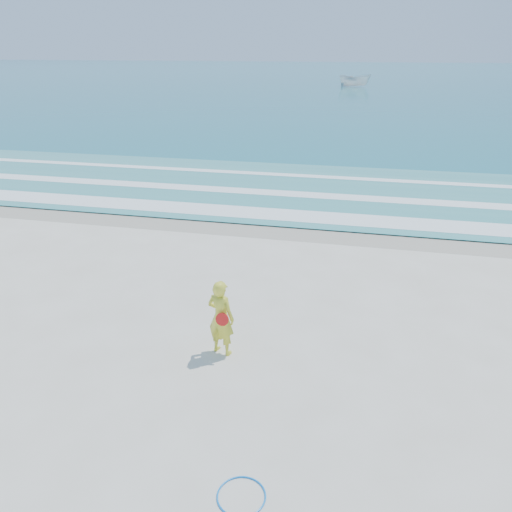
# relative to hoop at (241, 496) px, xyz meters

# --- Properties ---
(ground) EXTENTS (400.00, 400.00, 0.00)m
(ground) POSITION_rel_hoop_xyz_m (-1.05, 2.31, -0.01)
(ground) COLOR silver
(ground) RESTS_ON ground
(wet_sand) EXTENTS (400.00, 2.40, 0.00)m
(wet_sand) POSITION_rel_hoop_xyz_m (-1.05, 11.31, -0.01)
(wet_sand) COLOR #B2A893
(wet_sand) RESTS_ON ground
(ocean) EXTENTS (400.00, 190.00, 0.04)m
(ocean) POSITION_rel_hoop_xyz_m (-1.05, 107.31, 0.01)
(ocean) COLOR #19727F
(ocean) RESTS_ON ground
(shallow) EXTENTS (400.00, 10.00, 0.01)m
(shallow) POSITION_rel_hoop_xyz_m (-1.05, 16.31, 0.03)
(shallow) COLOR #59B7AD
(shallow) RESTS_ON ocean
(foam_near) EXTENTS (400.00, 1.40, 0.01)m
(foam_near) POSITION_rel_hoop_xyz_m (-1.05, 12.61, 0.04)
(foam_near) COLOR white
(foam_near) RESTS_ON shallow
(foam_mid) EXTENTS (400.00, 0.90, 0.01)m
(foam_mid) POSITION_rel_hoop_xyz_m (-1.05, 15.51, 0.04)
(foam_mid) COLOR white
(foam_mid) RESTS_ON shallow
(foam_far) EXTENTS (400.00, 0.60, 0.01)m
(foam_far) POSITION_rel_hoop_xyz_m (-1.05, 18.81, 0.04)
(foam_far) COLOR white
(foam_far) RESTS_ON shallow
(hoop) EXTENTS (0.86, 0.86, 0.03)m
(hoop) POSITION_rel_hoop_xyz_m (0.00, 0.00, 0.00)
(hoop) COLOR blue
(hoop) RESTS_ON ground
(boat) EXTENTS (5.05, 2.63, 1.85)m
(boat) POSITION_rel_hoop_xyz_m (-1.71, 77.03, 0.95)
(boat) COLOR white
(boat) RESTS_ON ocean
(woman) EXTENTS (0.69, 0.55, 1.64)m
(woman) POSITION_rel_hoop_xyz_m (-1.29, 3.43, 0.81)
(woman) COLOR yellow
(woman) RESTS_ON ground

